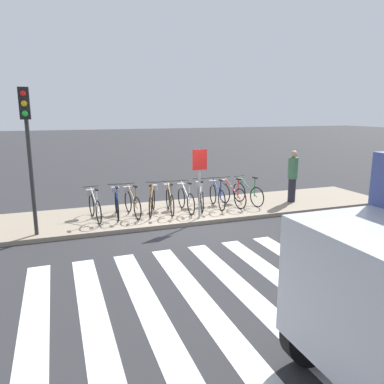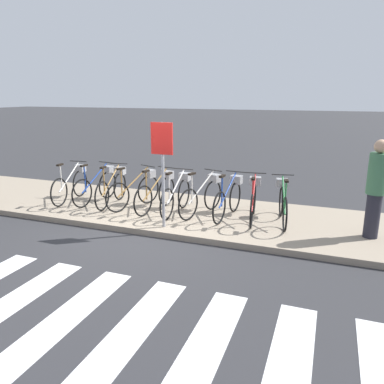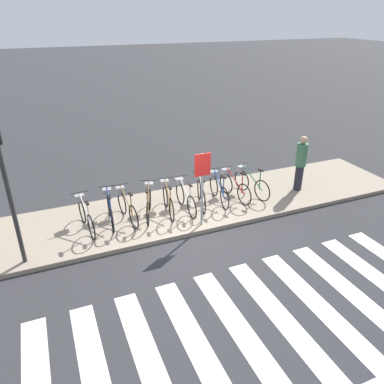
{
  "view_description": "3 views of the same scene",
  "coord_description": "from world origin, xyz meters",
  "views": [
    {
      "loc": [
        -3.55,
        -9.73,
        3.26
      ],
      "look_at": [
        0.24,
        0.6,
        0.87
      ],
      "focal_mm": 35.0,
      "sensor_mm": 36.0,
      "label": 1
    },
    {
      "loc": [
        3.35,
        -6.11,
        2.7
      ],
      "look_at": [
        0.59,
        1.3,
        0.62
      ],
      "focal_mm": 35.0,
      "sensor_mm": 36.0,
      "label": 2
    },
    {
      "loc": [
        -3.28,
        -7.78,
        5.44
      ],
      "look_at": [
        0.16,
        0.48,
        1.06
      ],
      "focal_mm": 35.0,
      "sensor_mm": 36.0,
      "label": 3
    }
  ],
  "objects": [
    {
      "name": "sidewalk",
      "position": [
        0.0,
        1.41,
        0.06
      ],
      "size": [
        14.97,
        2.83,
        0.12
      ],
      "color": "gray",
      "rests_on": "ground_plane"
    },
    {
      "name": "parked_bicycle_5",
      "position": [
        0.25,
        1.28,
        0.56
      ],
      "size": [
        0.46,
        1.62,
        0.99
      ],
      "color": "black",
      "rests_on": "sidewalk"
    },
    {
      "name": "parked_bicycle_1",
      "position": [
        -1.91,
        1.4,
        0.56
      ],
      "size": [
        0.46,
        1.61,
        0.99
      ],
      "color": "black",
      "rests_on": "sidewalk"
    },
    {
      "name": "parked_bicycle_2",
      "position": [
        -1.46,
        1.36,
        0.56
      ],
      "size": [
        0.46,
        1.61,
        0.99
      ],
      "color": "black",
      "rests_on": "sidewalk"
    },
    {
      "name": "parked_bicycle_3",
      "position": [
        -0.81,
        1.35,
        0.56
      ],
      "size": [
        0.67,
        1.54,
        0.99
      ],
      "color": "black",
      "rests_on": "sidewalk"
    },
    {
      "name": "parked_bicycle_9",
      "position": [
        2.53,
        1.43,
        0.56
      ],
      "size": [
        0.51,
        1.59,
        0.99
      ],
      "color": "black",
      "rests_on": "sidewalk"
    },
    {
      "name": "parked_bicycle_7",
      "position": [
        1.4,
        1.41,
        0.56
      ],
      "size": [
        0.46,
        1.61,
        0.99
      ],
      "color": "black",
      "rests_on": "sidewalk"
    },
    {
      "name": "sign_post",
      "position": [
        0.36,
        0.29,
        1.53
      ],
      "size": [
        0.44,
        0.07,
        2.06
      ],
      "color": "#99999E",
      "rests_on": "sidewalk"
    },
    {
      "name": "parked_bicycle_6",
      "position": [
        0.82,
        1.39,
        0.56
      ],
      "size": [
        0.59,
        1.57,
        0.99
      ],
      "color": "black",
      "rests_on": "sidewalk"
    },
    {
      "name": "parked_bicycle_8",
      "position": [
        1.93,
        1.41,
        0.56
      ],
      "size": [
        0.46,
        1.61,
        0.99
      ],
      "color": "black",
      "rests_on": "sidewalk"
    },
    {
      "name": "pedestrian",
      "position": [
        4.18,
        1.14,
        1.08
      ],
      "size": [
        0.34,
        0.34,
        1.81
      ],
      "color": "#23232D",
      "rests_on": "sidewalk"
    },
    {
      "name": "parked_bicycle_4",
      "position": [
        -0.26,
        1.33,
        0.56
      ],
      "size": [
        0.46,
        1.61,
        0.99
      ],
      "color": "black",
      "rests_on": "sidewalk"
    },
    {
      "name": "parked_bicycle_0",
      "position": [
        -2.58,
        1.28,
        0.56
      ],
      "size": [
        0.46,
        1.61,
        0.99
      ],
      "color": "black",
      "rests_on": "sidewalk"
    },
    {
      "name": "ground_plane",
      "position": [
        0.0,
        0.0,
        0.0
      ],
      "size": [
        120.0,
        120.0,
        0.0
      ],
      "primitive_type": "plane",
      "color": "#2D2D30"
    }
  ]
}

